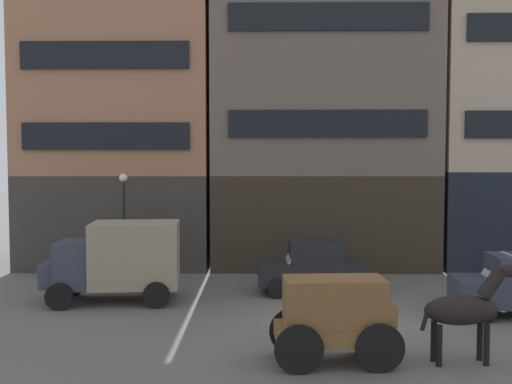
{
  "coord_description": "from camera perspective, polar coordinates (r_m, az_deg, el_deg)",
  "views": [
    {
      "loc": [
        -2.17,
        -16.66,
        4.77
      ],
      "look_at": [
        -2.46,
        2.05,
        3.66
      ],
      "focal_mm": 41.92,
      "sensor_mm": 36.0,
      "label": 1
    }
  ],
  "objects": [
    {
      "name": "building_far_left",
      "position": [
        27.73,
        -12.65,
        8.2
      ],
      "size": [
        8.57,
        6.13,
        14.17
      ],
      "color": "#38332D",
      "rests_on": "ground_plane"
    },
    {
      "name": "sedan_light",
      "position": [
        21.12,
        5.35,
        -7.14
      ],
      "size": [
        3.75,
        1.96,
        1.83
      ],
      "color": "black",
      "rests_on": "ground_plane"
    },
    {
      "name": "streetlamp_curbside",
      "position": [
        23.35,
        -12.5,
        -1.84
      ],
      "size": [
        0.32,
        0.32,
        4.12
      ],
      "color": "black",
      "rests_on": "ground_plane"
    },
    {
      "name": "draft_horse",
      "position": [
        14.78,
        19.3,
        -10.49
      ],
      "size": [
        2.35,
        0.72,
        2.3
      ],
      "color": "black",
      "rests_on": "ground_plane"
    },
    {
      "name": "building_center_left",
      "position": [
        27.05,
        6.21,
        7.04
      ],
      "size": [
        9.97,
        6.13,
        12.91
      ],
      "color": "#33281E",
      "rests_on": "ground_plane"
    },
    {
      "name": "ground_plane",
      "position": [
        17.46,
        8.17,
        -12.49
      ],
      "size": [
        120.0,
        120.0,
        0.0
      ],
      "primitive_type": "plane",
      "color": "#605B56"
    },
    {
      "name": "delivery_truck_near",
      "position": [
        20.19,
        -13.07,
        -6.23
      ],
      "size": [
        4.49,
        2.47,
        2.62
      ],
      "color": "#333847",
      "rests_on": "ground_plane"
    },
    {
      "name": "cargo_wagon",
      "position": [
        14.17,
        7.67,
        -11.44
      ],
      "size": [
        3.0,
        1.7,
        1.98
      ],
      "color": "brown",
      "rests_on": "ground_plane"
    }
  ]
}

